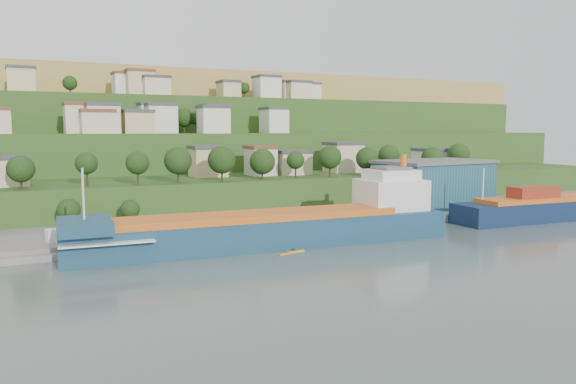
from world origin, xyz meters
TOP-DOWN VIEW (x-y plane):
  - ground at (0.00, 0.00)m, footprint 500.00×500.00m
  - quay at (20.00, 28.00)m, footprint 220.00×26.00m
  - pebble_beach at (-55.00, 22.00)m, footprint 40.00×18.00m
  - hillside at (-0.00, 168.67)m, footprint 360.00×210.96m
  - cargo_ship_near at (-9.71, 8.77)m, footprint 78.13×16.47m
  - cargo_ship_far at (74.31, 7.58)m, footprint 65.13×14.42m
  - warehouse at (47.42, 29.52)m, footprint 32.56×21.67m
  - caravan at (-48.81, 21.72)m, footprint 7.24×4.06m
  - dinghy at (-39.65, 18.08)m, footprint 4.18×1.86m
  - kayak_orange at (-11.96, 0.56)m, footprint 3.42×1.36m
  - kayak_yellow at (-9.68, 1.23)m, footprint 3.50×0.89m

SIDE VIEW (x-z plane):
  - ground at x=0.00m, z-range 0.00..0.00m
  - quay at x=20.00m, z-range -2.00..2.00m
  - pebble_beach at x=-55.00m, z-range -1.20..1.20m
  - hillside at x=0.00m, z-range -47.90..48.10m
  - kayak_orange at x=-11.96m, z-range -0.17..0.67m
  - kayak_yellow at x=-9.68m, z-range -0.18..0.69m
  - dinghy at x=-39.65m, z-range 1.20..2.01m
  - cargo_ship_far at x=74.31m, z-range -6.00..11.55m
  - caravan at x=-48.81m, z-range 1.20..4.39m
  - cargo_ship_near at x=-9.71m, z-range -6.78..13.15m
  - warehouse at x=47.42m, z-range 2.03..14.83m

